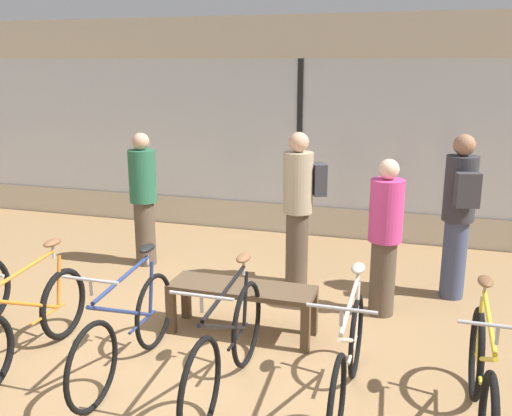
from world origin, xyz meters
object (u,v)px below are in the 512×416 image
object	(u,v)px
customer_near_rack	(385,235)
customer_mid_floor	(143,197)
display_bench	(242,295)
customer_near_bench	(299,204)
bicycle_right	(348,360)
bicycle_center_left	(127,330)
customer_by_window	(459,212)
bicycle_center_right	(227,348)
bicycle_left	(28,323)
bicycle_far_right	(482,382)

from	to	relation	value
customer_near_rack	customer_mid_floor	world-z (taller)	customer_mid_floor
display_bench	customer_near_bench	xyz separation A→B (m)	(0.24, 1.40, 0.57)
customer_near_rack	customer_near_bench	world-z (taller)	customer_near_bench
display_bench	customer_near_bench	world-z (taller)	customer_near_bench
bicycle_right	customer_near_bench	distance (m)	2.56
bicycle_center_left	customer_by_window	bearing A→B (deg)	42.96
bicycle_center_right	display_bench	size ratio (longest dim) A/B	1.28
bicycle_left	bicycle_center_right	xyz separation A→B (m)	(1.81, 0.02, 0.04)
customer_near_rack	display_bench	bearing A→B (deg)	-145.78
bicycle_right	bicycle_far_right	xyz separation A→B (m)	(0.93, -0.04, 0.00)
bicycle_right	customer_by_window	size ratio (longest dim) A/B	0.95
bicycle_right	customer_near_rack	size ratio (longest dim) A/B	1.05
display_bench	customer_near_rack	world-z (taller)	customer_near_rack
customer_near_bench	bicycle_center_right	bearing A→B (deg)	-90.50
bicycle_right	customer_mid_floor	bearing A→B (deg)	140.38
bicycle_left	customer_near_bench	bearing A→B (deg)	53.25
display_bench	customer_by_window	size ratio (longest dim) A/B	0.77
customer_by_window	customer_near_bench	xyz separation A→B (m)	(-1.73, -0.11, -0.01)
customer_near_rack	customer_near_bench	xyz separation A→B (m)	(-1.01, 0.55, 0.12)
bicycle_center_right	customer_near_rack	bearing A→B (deg)	61.21
bicycle_center_right	bicycle_center_left	bearing A→B (deg)	175.69
customer_by_window	bicycle_center_right	bearing A→B (deg)	-124.60
bicycle_center_left	customer_near_bench	world-z (taller)	customer_near_bench
customer_mid_floor	customer_near_bench	distance (m)	2.05
display_bench	bicycle_left	bearing A→B (deg)	-146.53
customer_mid_floor	customer_near_bench	bearing A→B (deg)	-3.14
bicycle_left	bicycle_center_left	size ratio (longest dim) A/B	1.00
bicycle_center_right	customer_near_rack	world-z (taller)	customer_near_rack
bicycle_center_left	bicycle_far_right	bearing A→B (deg)	0.01
bicycle_right	customer_by_window	distance (m)	2.64
customer_by_window	customer_near_bench	size ratio (longest dim) A/B	1.01
customer_mid_floor	customer_near_bench	xyz separation A→B (m)	(2.04, -0.11, 0.08)
bicycle_far_right	customer_by_window	bearing A→B (deg)	92.39
bicycle_center_left	customer_near_rack	size ratio (longest dim) A/B	1.05
bicycle_center_right	customer_near_rack	distance (m)	2.19
bicycle_far_right	customer_near_rack	bearing A→B (deg)	114.49
customer_near_rack	customer_mid_floor	bearing A→B (deg)	167.78
customer_near_bench	customer_by_window	bearing A→B (deg)	3.78
bicycle_center_left	bicycle_right	world-z (taller)	same
customer_mid_floor	bicycle_right	bearing A→B (deg)	-39.62
bicycle_center_right	customer_by_window	distance (m)	3.14
bicycle_far_right	customer_mid_floor	xyz separation A→B (m)	(-3.88, 2.47, 0.50)
bicycle_left	customer_by_window	world-z (taller)	customer_by_window
bicycle_far_right	customer_near_rack	xyz separation A→B (m)	(-0.82, 1.81, 0.46)
bicycle_right	customer_mid_floor	size ratio (longest dim) A/B	1.01
customer_near_rack	customer_near_bench	distance (m)	1.16
customer_by_window	customer_mid_floor	distance (m)	3.77
display_bench	customer_near_rack	distance (m)	1.58
bicycle_right	customer_near_bench	world-z (taller)	customer_near_bench
bicycle_center_right	display_bench	distance (m)	1.05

